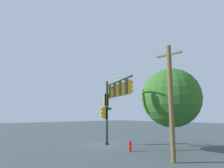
{
  "coord_description": "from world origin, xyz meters",
  "views": [
    {
      "loc": [
        15.11,
        -12.84,
        2.89
      ],
      "look_at": [
        1.1,
        -0.31,
        5.82
      ],
      "focal_mm": 31.63,
      "sensor_mm": 36.0,
      "label": 1
    }
  ],
  "objects_px": {
    "utility_pole": "(171,100)",
    "tree_near": "(171,98)",
    "signal_pole_assembly": "(113,98)",
    "fire_hydrant": "(130,146)"
  },
  "relations": [
    {
      "from": "signal_pole_assembly",
      "to": "fire_hydrant",
      "type": "height_order",
      "value": "signal_pole_assembly"
    },
    {
      "from": "signal_pole_assembly",
      "to": "fire_hydrant",
      "type": "relative_size",
      "value": 7.51
    },
    {
      "from": "utility_pole",
      "to": "tree_near",
      "type": "height_order",
      "value": "utility_pole"
    },
    {
      "from": "utility_pole",
      "to": "fire_hydrant",
      "type": "bearing_deg",
      "value": 169.32
    },
    {
      "from": "tree_near",
      "to": "utility_pole",
      "type": "bearing_deg",
      "value": -58.85
    },
    {
      "from": "utility_pole",
      "to": "tree_near",
      "type": "distance_m",
      "value": 4.51
    },
    {
      "from": "utility_pole",
      "to": "tree_near",
      "type": "xyz_separation_m",
      "value": [
        -2.32,
        3.83,
        0.51
      ]
    },
    {
      "from": "utility_pole",
      "to": "signal_pole_assembly",
      "type": "bearing_deg",
      "value": 171.19
    },
    {
      "from": "utility_pole",
      "to": "fire_hydrant",
      "type": "xyz_separation_m",
      "value": [
        -4.38,
        0.83,
        -3.41
      ]
    },
    {
      "from": "signal_pole_assembly",
      "to": "tree_near",
      "type": "distance_m",
      "value": 5.15
    }
  ]
}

